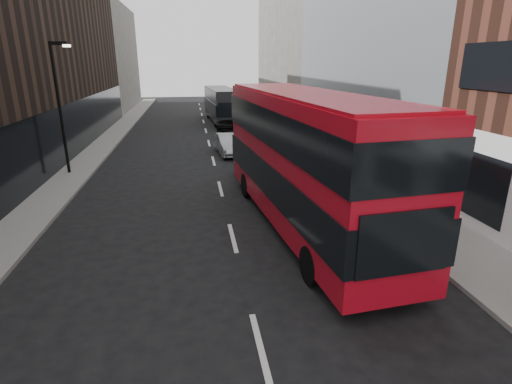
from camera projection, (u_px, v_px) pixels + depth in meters
name	position (u px, v px, depth m)	size (l,w,h in m)	color
sidewalk_right	(304.00, 142.00, 31.70)	(3.00, 80.00, 0.15)	slate
sidewalk_left	(100.00, 148.00, 29.35)	(2.00, 80.00, 0.15)	slate
building_modern_block	(387.00, 0.00, 25.48)	(5.03, 22.00, 20.00)	#909599
building_victorian	(295.00, 30.00, 47.11)	(6.50, 24.00, 21.00)	#5F5953
building_left_mid	(56.00, 50.00, 31.35)	(5.00, 24.00, 14.00)	black
building_left_far	(109.00, 58.00, 52.13)	(5.00, 20.00, 13.00)	#5F5953
street_lamp	(60.00, 100.00, 21.47)	(1.06, 0.22, 7.00)	black
red_bus	(305.00, 155.00, 14.80)	(4.18, 12.92, 5.13)	#B50B1A
grey_bus	(221.00, 104.00, 42.10)	(3.20, 10.90, 3.48)	black
car_a	(255.00, 168.00, 21.33)	(1.73, 4.30, 1.47)	black
car_b	(229.00, 144.00, 27.65)	(1.49, 4.26, 1.40)	#92969A
car_c	(225.00, 122.00, 38.16)	(1.73, 4.26, 1.24)	black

